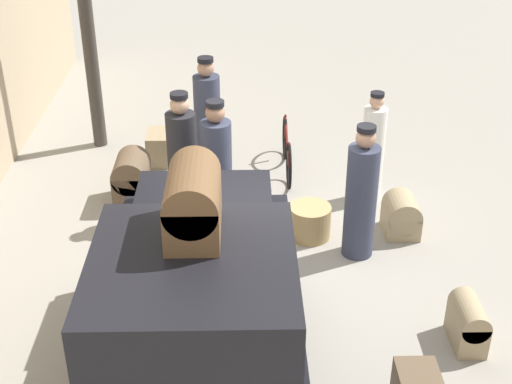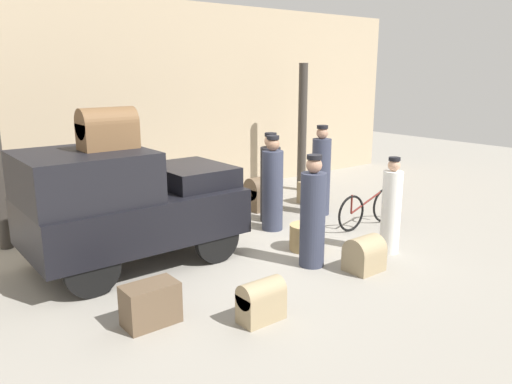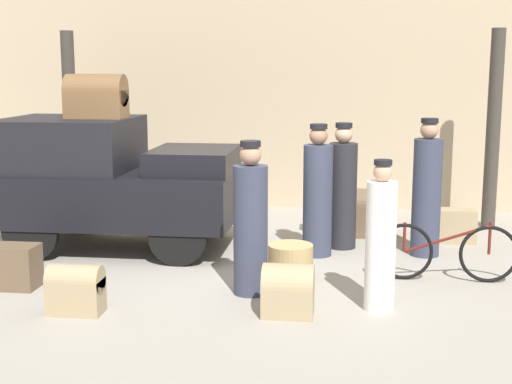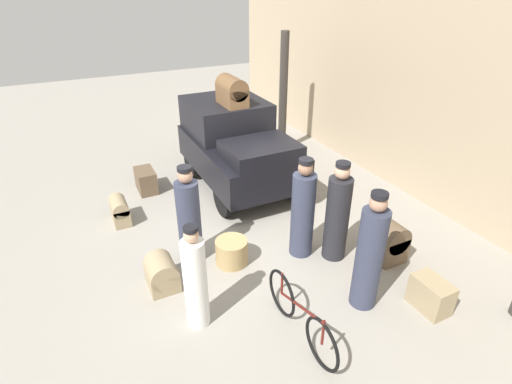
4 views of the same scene
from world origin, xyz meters
TOP-DOWN VIEW (x-y plane):
  - ground_plane at (0.00, 0.00)m, footprint 30.00×30.00m
  - canopy_pillar_right at (3.65, 2.73)m, footprint 0.22×0.22m
  - truck at (-1.94, 0.77)m, footprint 3.23×1.83m
  - bicycle at (2.57, -0.32)m, footprint 1.70×0.04m
  - wicker_basket at (0.71, -0.52)m, footprint 0.55×0.55m
  - conductor_in_dark_uniform at (1.73, -1.47)m, footprint 0.32×0.32m
  - porter_standing_middle at (0.30, -1.08)m, footprint 0.39×0.39m
  - porter_with_bicycle at (0.98, 0.69)m, footprint 0.40×0.40m
  - porter_lifting_near_truck at (1.32, 1.16)m, footprint 0.40×0.40m
  - porter_carrying_trunk at (2.45, 0.87)m, footprint 0.39×0.39m
  - trunk_barrel_dark at (0.78, -1.73)m, footprint 0.53×0.45m
  - suitcase_tan_flat at (2.98, 1.67)m, footprint 0.58×0.36m
  - suitcase_black_upright at (1.73, 1.93)m, footprint 0.66×0.49m
  - trunk_large_brown at (-1.43, -1.98)m, footprint 0.56×0.31m
  - trunk_on_truck_roof at (-2.11, 0.77)m, footprint 0.81×0.45m

SIDE VIEW (x-z plane):
  - ground_plane at x=0.00m, z-range 0.00..0.00m
  - wicker_basket at x=0.71m, z-range 0.00..0.44m
  - suitcase_tan_flat at x=2.98m, z-range 0.00..0.49m
  - trunk_barrel_dark at x=0.78m, z-range -0.02..0.52m
  - trunk_large_brown at x=-1.43m, z-range 0.01..0.54m
  - bicycle at x=2.57m, z-range -0.01..0.73m
  - suitcase_black_upright at x=1.73m, z-range 0.00..0.73m
  - conductor_in_dark_uniform at x=1.73m, z-range -0.06..1.55m
  - porter_standing_middle at x=0.30m, z-range -0.07..1.68m
  - porter_lifting_near_truck at x=1.32m, z-range -0.08..1.71m
  - porter_with_bicycle at x=0.98m, z-range -0.08..1.73m
  - porter_carrying_trunk at x=2.45m, z-range -0.08..1.81m
  - truck at x=-1.94m, z-range 0.08..1.93m
  - canopy_pillar_right at x=3.65m, z-range 0.00..3.14m
  - trunk_on_truck_roof at x=-2.11m, z-range 1.84..2.45m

